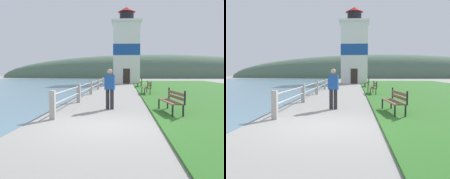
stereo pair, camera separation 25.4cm
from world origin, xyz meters
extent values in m
plane|color=gray|center=(0.00, 0.00, 0.00)|extent=(160.00, 160.00, 0.00)
cube|color=#2D6623|center=(7.76, 14.21, 0.03)|extent=(12.00, 42.63, 0.06)
cube|color=#A8A399|center=(-1.66, 1.00, 0.49)|extent=(0.18, 0.18, 0.97)
cube|color=#A8A399|center=(-1.66, 5.63, 0.49)|extent=(0.18, 0.18, 0.97)
cube|color=#A8A399|center=(-1.66, 10.26, 0.49)|extent=(0.18, 0.18, 0.97)
cube|color=#A8A399|center=(-1.66, 14.89, 0.49)|extent=(0.18, 0.18, 0.97)
cube|color=#A8A399|center=(-1.66, 19.53, 0.49)|extent=(0.18, 0.18, 0.97)
cube|color=#A8A399|center=(-1.66, 24.16, 0.49)|extent=(0.18, 0.18, 0.97)
cylinder|color=#B2B2B7|center=(-1.66, 12.58, 0.83)|extent=(0.06, 23.16, 0.06)
cylinder|color=#B2B2B7|center=(-1.66, 12.58, 0.49)|extent=(0.06, 23.16, 0.06)
cube|color=brown|center=(2.31, 2.34, 0.47)|extent=(0.34, 1.93, 0.04)
cube|color=brown|center=(2.45, 2.36, 0.47)|extent=(0.34, 1.93, 0.04)
cube|color=brown|center=(2.60, 2.37, 0.47)|extent=(0.34, 1.93, 0.04)
cube|color=brown|center=(2.69, 2.38, 0.79)|extent=(0.28, 1.92, 0.11)
cube|color=brown|center=(2.69, 2.38, 0.63)|extent=(0.28, 1.92, 0.11)
cube|color=black|center=(2.38, 1.40, 0.23)|extent=(0.06, 0.06, 0.45)
cube|color=black|center=(2.16, 3.27, 0.23)|extent=(0.06, 0.06, 0.45)
cube|color=black|center=(2.75, 1.45, 0.23)|extent=(0.06, 0.06, 0.45)
cube|color=black|center=(2.53, 3.31, 0.23)|extent=(0.06, 0.06, 0.45)
cube|color=black|center=(2.80, 1.45, 0.70)|extent=(0.06, 0.06, 0.49)
cube|color=black|center=(2.58, 3.32, 0.70)|extent=(0.06, 0.06, 0.49)
cube|color=brown|center=(2.05, 10.49, 0.47)|extent=(0.20, 1.63, 0.04)
cube|color=brown|center=(2.20, 10.50, 0.47)|extent=(0.20, 1.63, 0.04)
cube|color=brown|center=(2.35, 10.51, 0.47)|extent=(0.20, 1.63, 0.04)
cube|color=brown|center=(2.43, 10.51, 0.79)|extent=(0.14, 1.63, 0.11)
cube|color=brown|center=(2.43, 10.51, 0.63)|extent=(0.14, 1.63, 0.11)
cube|color=black|center=(2.06, 9.70, 0.23)|extent=(0.05, 0.05, 0.45)
cube|color=black|center=(1.97, 11.28, 0.23)|extent=(0.05, 0.05, 0.45)
cube|color=black|center=(2.43, 9.72, 0.23)|extent=(0.05, 0.05, 0.45)
cube|color=black|center=(2.34, 11.30, 0.23)|extent=(0.05, 0.05, 0.45)
cube|color=black|center=(2.48, 9.72, 0.70)|extent=(0.05, 0.05, 0.49)
cube|color=black|center=(2.39, 11.30, 0.70)|extent=(0.05, 0.05, 0.49)
cube|color=brown|center=(2.08, 18.96, 0.47)|extent=(0.28, 1.70, 0.04)
cube|color=brown|center=(2.22, 18.94, 0.47)|extent=(0.28, 1.70, 0.04)
cube|color=brown|center=(2.37, 18.93, 0.47)|extent=(0.28, 1.70, 0.04)
cube|color=brown|center=(2.46, 18.92, 0.79)|extent=(0.23, 1.69, 0.11)
cube|color=brown|center=(2.46, 18.92, 0.63)|extent=(0.23, 1.69, 0.11)
cube|color=black|center=(1.96, 18.14, 0.23)|extent=(0.05, 0.05, 0.45)
cube|color=black|center=(2.12, 19.78, 0.23)|extent=(0.05, 0.05, 0.45)
cube|color=black|center=(2.33, 18.11, 0.23)|extent=(0.05, 0.05, 0.45)
cube|color=black|center=(2.49, 19.74, 0.23)|extent=(0.05, 0.05, 0.45)
cube|color=black|center=(2.37, 18.10, 0.70)|extent=(0.05, 0.05, 0.49)
cube|color=black|center=(2.54, 19.74, 0.70)|extent=(0.05, 0.05, 0.49)
cube|color=white|center=(0.90, 27.69, 4.11)|extent=(3.53, 3.53, 8.22)
cube|color=#194799|center=(0.90, 27.69, 4.52)|extent=(3.57, 3.57, 1.48)
cube|color=white|center=(0.90, 27.69, 8.34)|extent=(4.06, 4.06, 0.25)
cylinder|color=black|center=(0.90, 27.69, 9.10)|extent=(1.94, 1.94, 1.26)
cone|color=red|center=(0.90, 27.69, 10.07)|extent=(2.43, 2.43, 0.69)
cube|color=#332823|center=(0.90, 25.90, 1.00)|extent=(0.90, 0.06, 2.00)
cylinder|color=#28282D|center=(0.01, 3.39, 0.42)|extent=(0.16, 0.16, 0.84)
cylinder|color=#28282D|center=(0.20, 3.36, 0.42)|extent=(0.16, 0.16, 0.84)
cube|color=#1E4C99|center=(0.10, 3.38, 1.15)|extent=(0.45, 0.28, 0.63)
sphere|color=tan|center=(0.10, 3.38, 1.60)|extent=(0.23, 0.23, 0.23)
ellipsoid|color=#4C6651|center=(8.00, 58.42, 0.00)|extent=(80.00, 16.00, 12.00)
camera|label=1|loc=(0.77, -7.13, 1.60)|focal=40.00mm
camera|label=2|loc=(1.02, -7.12, 1.60)|focal=40.00mm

